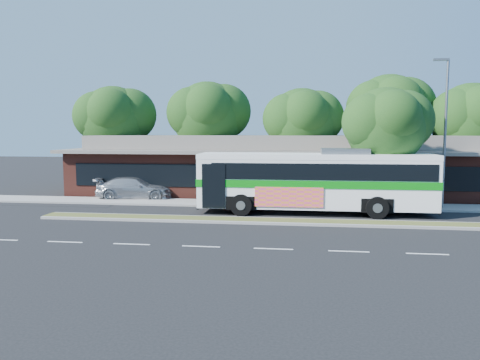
{
  "coord_description": "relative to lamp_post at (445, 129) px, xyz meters",
  "views": [
    {
      "loc": [
        1.13,
        -23.6,
        4.74
      ],
      "look_at": [
        -2.4,
        2.67,
        2.0
      ],
      "focal_mm": 35.0,
      "sensor_mm": 36.0,
      "label": 1
    }
  ],
  "objects": [
    {
      "name": "tree_bg_e",
      "position": [
        4.85,
        9.14,
        0.84
      ],
      "size": [
        6.47,
        5.8,
        8.5
      ],
      "color": "black",
      "rests_on": "ground"
    },
    {
      "name": "tree_bg_a",
      "position": [
        -24.15,
        9.14,
        0.97
      ],
      "size": [
        6.47,
        5.8,
        8.63
      ],
      "color": "black",
      "rests_on": "ground"
    },
    {
      "name": "parking_lot",
      "position": [
        -27.56,
        4.0,
        -4.9
      ],
      "size": [
        14.0,
        12.0,
        0.01
      ],
      "primitive_type": "cube",
      "color": "black",
      "rests_on": "ground"
    },
    {
      "name": "sidewalk_tree",
      "position": [
        -3.23,
        -0.59,
        0.23
      ],
      "size": [
        5.22,
        4.68,
        7.37
      ],
      "color": "black",
      "rests_on": "ground"
    },
    {
      "name": "sedan",
      "position": [
        -20.13,
        1.8,
        -4.13
      ],
      "size": [
        5.56,
        2.72,
        1.56
      ],
      "primitive_type": "imported",
      "rotation": [
        0.0,
        0.0,
        1.67
      ],
      "color": "#A6A8AD",
      "rests_on": "ground"
    },
    {
      "name": "plaza_building",
      "position": [
        -9.56,
        6.99,
        -2.77
      ],
      "size": [
        33.2,
        11.2,
        4.45
      ],
      "color": "#5A251C",
      "rests_on": "ground"
    },
    {
      "name": "tree_bg_c",
      "position": [
        -8.16,
        9.13,
        0.69
      ],
      "size": [
        6.24,
        5.6,
        8.26
      ],
      "color": "black",
      "rests_on": "ground"
    },
    {
      "name": "lamp_post",
      "position": [
        0.0,
        0.0,
        0.0
      ],
      "size": [
        0.93,
        0.18,
        9.07
      ],
      "color": "slate",
      "rests_on": "ground"
    },
    {
      "name": "tree_bg_d",
      "position": [
        -1.12,
        10.15,
        1.52
      ],
      "size": [
        6.91,
        6.2,
        9.37
      ],
      "color": "black",
      "rests_on": "ground"
    },
    {
      "name": "ground",
      "position": [
        -9.56,
        -6.0,
        -4.9
      ],
      "size": [
        120.0,
        120.0,
        0.0
      ],
      "primitive_type": "plane",
      "color": "black",
      "rests_on": "ground"
    },
    {
      "name": "median_strip",
      "position": [
        -9.56,
        -5.4,
        -4.83
      ],
      "size": [
        26.0,
        1.1,
        0.15
      ],
      "primitive_type": "cube",
      "color": "#464A1F",
      "rests_on": "ground"
    },
    {
      "name": "sidewalk",
      "position": [
        -9.56,
        0.4,
        -4.84
      ],
      "size": [
        44.0,
        2.6,
        0.12
      ],
      "primitive_type": "cube",
      "color": "gray",
      "rests_on": "ground"
    },
    {
      "name": "transit_bus",
      "position": [
        -7.67,
        -2.24,
        -2.79
      ],
      "size": [
        13.54,
        3.29,
        3.79
      ],
      "rotation": [
        0.0,
        0.0,
        0.01
      ],
      "color": "white",
      "rests_on": "ground"
    },
    {
      "name": "tree_bg_b",
      "position": [
        -16.13,
        10.14,
        1.24
      ],
      "size": [
        6.69,
        6.0,
        9.0
      ],
      "color": "black",
      "rests_on": "ground"
    }
  ]
}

